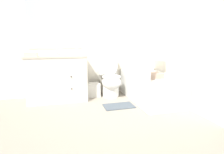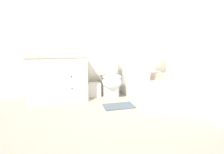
# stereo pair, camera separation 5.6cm
# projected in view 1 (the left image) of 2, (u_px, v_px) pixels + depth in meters

# --- Properties ---
(ground_plane) EXTENTS (14.00, 14.00, 0.00)m
(ground_plane) POSITION_uv_depth(u_px,v_px,m) (117.00, 125.00, 2.42)
(ground_plane) COLOR gray
(wall_back) EXTENTS (8.00, 0.06, 2.50)m
(wall_back) POSITION_uv_depth(u_px,v_px,m) (94.00, 36.00, 3.75)
(wall_back) COLOR silver
(wall_back) RESTS_ON ground_plane
(wall_right) EXTENTS (0.05, 2.64, 2.50)m
(wall_right) POSITION_uv_depth(u_px,v_px,m) (173.00, 36.00, 3.32)
(wall_right) COLOR silver
(wall_right) RESTS_ON ground_plane
(vanity_cabinet) EXTENTS (1.10, 0.61, 0.88)m
(vanity_cabinet) POSITION_uv_depth(u_px,v_px,m) (58.00, 78.00, 3.40)
(vanity_cabinet) COLOR silver
(vanity_cabinet) RESTS_ON ground_plane
(sink_faucet) EXTENTS (0.14, 0.12, 0.12)m
(sink_faucet) POSITION_uv_depth(u_px,v_px,m) (57.00, 53.00, 3.51)
(sink_faucet) COLOR silver
(sink_faucet) RESTS_ON vanity_cabinet
(toilet) EXTENTS (0.39, 0.62, 0.84)m
(toilet) POSITION_uv_depth(u_px,v_px,m) (110.00, 79.00, 3.66)
(toilet) COLOR white
(toilet) RESTS_ON ground_plane
(bathtub) EXTENTS (0.74, 1.47, 0.52)m
(bathtub) POSITION_uv_depth(u_px,v_px,m) (149.00, 86.00, 3.48)
(bathtub) COLOR white
(bathtub) RESTS_ON ground_plane
(shower_curtain) EXTENTS (0.01, 0.47, 2.00)m
(shower_curtain) POSITION_uv_depth(u_px,v_px,m) (144.00, 50.00, 2.76)
(shower_curtain) COLOR silver
(shower_curtain) RESTS_ON ground_plane
(wastebasket) EXTENTS (0.28, 0.24, 0.29)m
(wastebasket) POSITION_uv_depth(u_px,v_px,m) (93.00, 90.00, 3.69)
(wastebasket) COLOR silver
(wastebasket) RESTS_ON ground_plane
(tissue_box) EXTENTS (0.15, 0.14, 0.12)m
(tissue_box) POSITION_uv_depth(u_px,v_px,m) (77.00, 53.00, 3.43)
(tissue_box) COLOR beige
(tissue_box) RESTS_ON vanity_cabinet
(hand_towel_folded) EXTENTS (0.21, 0.13, 0.07)m
(hand_towel_folded) POSITION_uv_depth(u_px,v_px,m) (31.00, 55.00, 3.02)
(hand_towel_folded) COLOR beige
(hand_towel_folded) RESTS_ON vanity_cabinet
(bath_towel_folded) EXTENTS (0.30, 0.24, 0.09)m
(bath_towel_folded) POSITION_uv_depth(u_px,v_px,m) (153.00, 76.00, 2.98)
(bath_towel_folded) COLOR tan
(bath_towel_folded) RESTS_ON bathtub
(bath_mat) EXTENTS (0.53, 0.32, 0.02)m
(bath_mat) POSITION_uv_depth(u_px,v_px,m) (119.00, 106.00, 3.11)
(bath_mat) COLOR #4C5660
(bath_mat) RESTS_ON ground_plane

